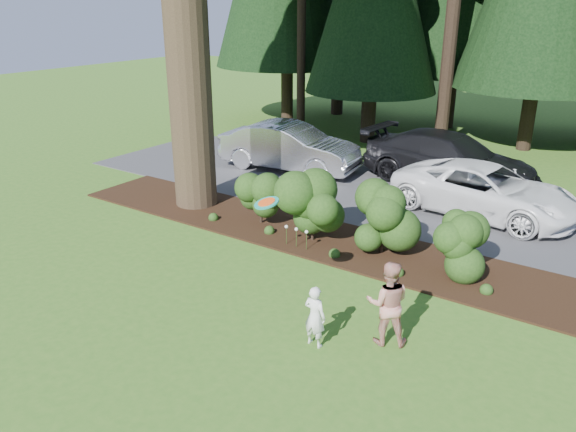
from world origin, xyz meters
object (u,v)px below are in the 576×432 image
at_px(car_silver_wagon, 290,147).
at_px(car_dark_suv, 450,159).
at_px(car_white_suv, 486,191).
at_px(child, 315,316).
at_px(adult, 388,303).
at_px(frisbee, 267,203).

relative_size(car_silver_wagon, car_dark_suv, 0.87).
bearing_deg(car_dark_suv, car_white_suv, -135.06).
relative_size(child, adult, 0.74).
bearing_deg(adult, car_dark_suv, -104.00).
xyz_separation_m(car_white_suv, frisbee, (-1.81, -8.02, 1.65)).
distance_m(adult, frisbee, 2.81).
bearing_deg(car_dark_suv, car_silver_wagon, 111.48).
bearing_deg(car_white_suv, child, -176.80).
height_order(car_silver_wagon, frisbee, frisbee).
distance_m(car_silver_wagon, car_dark_suv, 5.59).
relative_size(child, frisbee, 2.46).
height_order(child, adult, adult).
relative_size(car_white_suv, adult, 3.26).
xyz_separation_m(car_dark_suv, frisbee, (0.03, -10.24, 1.52)).
height_order(car_silver_wagon, car_white_suv, car_silver_wagon).
height_order(car_white_suv, adult, adult).
bearing_deg(child, car_silver_wagon, -50.85).
height_order(car_silver_wagon, car_dark_suv, car_dark_suv).
distance_m(car_dark_suv, child, 10.59).
bearing_deg(car_white_suv, adult, -169.46).
bearing_deg(car_silver_wagon, child, -150.28).
xyz_separation_m(car_white_suv, child, (-0.59, -8.28, -0.17)).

